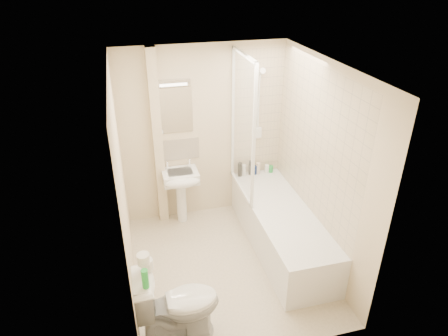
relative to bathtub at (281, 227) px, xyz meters
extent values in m
plane|color=beige|center=(-0.75, -0.20, -0.29)|extent=(2.50, 2.50, 0.00)
cube|color=beige|center=(-0.75, 1.05, 0.91)|extent=(2.20, 0.02, 2.40)
cube|color=beige|center=(-1.85, -0.20, 0.91)|extent=(0.02, 2.50, 2.40)
cube|color=beige|center=(0.35, -0.20, 0.91)|extent=(0.02, 2.50, 2.40)
cube|color=white|center=(-0.75, -0.20, 2.11)|extent=(2.20, 2.50, 0.02)
cube|color=beige|center=(0.00, 1.04, 1.14)|extent=(0.70, 0.01, 1.75)
cube|color=beige|center=(0.34, 0.00, 1.14)|extent=(0.01, 2.10, 1.75)
cube|color=beige|center=(-1.37, 0.99, 0.91)|extent=(0.12, 0.12, 2.40)
cube|color=beige|center=(-1.12, 1.04, 0.74)|extent=(0.60, 0.02, 0.30)
cube|color=white|center=(-1.12, 1.04, 1.29)|extent=(0.46, 0.01, 0.60)
cube|color=silver|center=(-1.12, 1.02, 1.66)|extent=(0.42, 0.07, 0.07)
cube|color=white|center=(0.00, 0.00, -0.01)|extent=(0.70, 2.10, 0.55)
cube|color=white|center=(0.00, 0.00, 0.21)|extent=(0.56, 1.96, 0.05)
cube|color=white|center=(-0.35, 0.60, 1.16)|extent=(0.01, 0.90, 1.80)
cube|color=white|center=(-0.35, 1.03, 1.16)|extent=(0.04, 0.04, 1.80)
cube|color=white|center=(-0.35, 0.15, 1.16)|extent=(0.04, 0.04, 1.80)
cube|color=white|center=(-0.35, 0.60, 2.04)|extent=(0.04, 0.90, 0.04)
cube|color=white|center=(-0.35, 0.60, 0.28)|extent=(0.04, 0.90, 0.03)
cylinder|color=white|center=(0.00, 1.02, 1.26)|extent=(0.02, 0.02, 0.90)
cylinder|color=white|center=(0.00, 1.02, 0.81)|extent=(0.05, 0.05, 0.02)
cylinder|color=white|center=(0.00, 1.02, 1.71)|extent=(0.05, 0.05, 0.02)
cylinder|color=white|center=(0.00, 0.95, 1.74)|extent=(0.08, 0.11, 0.11)
cube|color=white|center=(0.00, 1.01, 0.88)|extent=(0.10, 0.05, 0.14)
cylinder|color=white|center=(-0.02, 0.99, 1.31)|extent=(0.01, 0.13, 0.84)
cylinder|color=white|center=(-1.12, 0.88, 0.03)|extent=(0.14, 0.14, 0.63)
cube|color=white|center=(-1.12, 0.85, 0.43)|extent=(0.47, 0.36, 0.14)
ellipsoid|color=white|center=(-1.12, 0.68, 0.43)|extent=(0.47, 0.20, 0.14)
cube|color=silver|center=(-1.12, 0.85, 0.49)|extent=(0.32, 0.23, 0.04)
cylinder|color=white|center=(-1.28, 0.96, 0.55)|extent=(0.03, 0.03, 0.10)
cylinder|color=white|center=(-0.97, 0.96, 0.55)|extent=(0.03, 0.03, 0.10)
sphere|color=white|center=(-1.28, 0.96, 0.60)|extent=(0.04, 0.04, 0.04)
sphere|color=white|center=(-0.97, 0.96, 0.60)|extent=(0.04, 0.04, 0.04)
cylinder|color=black|center=(-0.26, 0.96, 0.36)|extent=(0.06, 0.06, 0.20)
cylinder|color=silver|center=(-0.20, 0.96, 0.34)|extent=(0.06, 0.06, 0.16)
cylinder|color=black|center=(-0.10, 0.96, 0.37)|extent=(0.05, 0.05, 0.21)
cylinder|color=navy|center=(-0.03, 0.96, 0.33)|extent=(0.05, 0.05, 0.13)
cylinder|color=beige|center=(0.01, 0.96, 0.35)|extent=(0.06, 0.06, 0.17)
cylinder|color=white|center=(0.15, 0.96, 0.32)|extent=(0.06, 0.06, 0.12)
cylinder|color=green|center=(0.21, 0.96, 0.31)|extent=(0.07, 0.07, 0.10)
imported|color=white|center=(-1.47, -1.04, 0.12)|extent=(0.50, 0.82, 0.81)
cylinder|color=white|center=(-1.70, -0.94, 0.57)|extent=(0.11, 0.11, 0.11)
cylinder|color=white|center=(-1.73, -0.99, 0.68)|extent=(0.11, 0.11, 0.10)
cylinder|color=green|center=(-1.74, -1.17, 0.61)|extent=(0.06, 0.06, 0.19)
camera|label=1|loc=(-1.73, -3.79, 3.02)|focal=32.00mm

